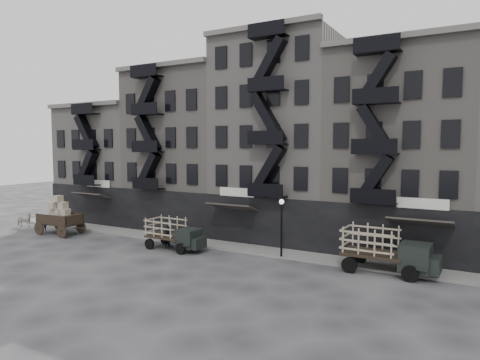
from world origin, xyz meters
The scene contains 13 objects.
ground centered at (0.00, 0.00, 0.00)m, with size 140.00×140.00×0.00m, color #38383A.
sidewalk centered at (0.00, 3.75, 0.07)m, with size 55.00×2.50×0.15m, color slate.
building_west centered at (-20.00, 9.83, 6.00)m, with size 10.00×11.35×13.20m.
building_midwest centered at (-10.00, 9.83, 7.50)m, with size 10.00×11.35×16.20m.
building_center centered at (0.00, 9.82, 8.50)m, with size 10.00×11.35×18.20m.
building_mideast centered at (10.00, 9.83, 7.50)m, with size 10.00×11.35×16.20m.
lamp_post centered at (3.00, 2.60, 2.78)m, with size 0.36×0.36×4.28m.
horse centered at (-24.00, 0.75, 0.74)m, with size 0.79×1.74×1.47m, color #BEB6AD.
wagon centered at (-18.12, 0.32, 2.01)m, with size 4.23×2.37×3.52m.
stake_truck_west centered at (-5.35, 0.90, 1.40)m, with size 4.93×2.13×2.45m.
stake_truck_east centered at (10.25, 2.60, 1.67)m, with size 5.89×2.56×2.92m.
pedestrian_west centered at (-20.55, 0.46, 0.82)m, with size 0.60×0.39×1.65m, color black.
pedestrian_mid centered at (-6.38, 1.38, 0.84)m, with size 0.81×0.63×1.67m, color black.
Camera 1 is at (15.31, -25.05, 8.06)m, focal length 32.00 mm.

